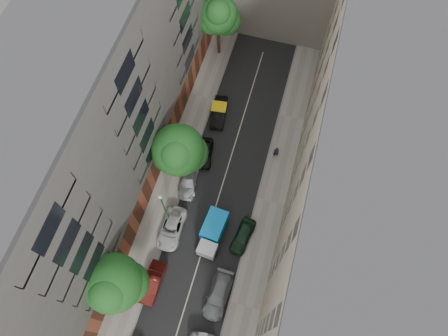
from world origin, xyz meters
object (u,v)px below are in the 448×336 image
(car_left_5, at_px, (219,112))
(car_right_1, at_px, (218,295))
(car_left_3, at_px, (189,180))
(tree_near, at_px, (114,285))
(car_left_1, at_px, (153,282))
(car_left_2, at_px, (172,228))
(car_right_2, at_px, (243,236))
(tree_mid, at_px, (179,152))
(tree_far, at_px, (219,17))
(car_left_4, at_px, (205,153))
(pedestrian, at_px, (276,152))
(tarp_truck, at_px, (212,233))
(lamp_post, at_px, (164,207))

(car_left_5, relative_size, car_right_1, 0.92)
(car_left_3, xyz_separation_m, tree_near, (-2.07, -12.78, 4.72))
(car_left_1, bearing_deg, car_left_2, 90.90)
(tree_near, bearing_deg, car_right_2, 42.10)
(car_left_5, bearing_deg, car_right_1, -81.43)
(car_left_5, bearing_deg, tree_mid, -108.84)
(tree_near, bearing_deg, car_left_1, 37.31)
(tree_far, bearing_deg, car_left_1, -86.62)
(car_left_1, distance_m, car_left_4, 14.82)
(tree_mid, xyz_separation_m, pedestrian, (9.26, 4.78, -4.03))
(car_left_1, relative_size, car_right_2, 1.06)
(tree_far, bearing_deg, car_right_1, -74.24)
(car_left_3, relative_size, car_right_2, 1.15)
(car_left_3, height_order, tree_mid, tree_mid)
(car_right_2, bearing_deg, tarp_truck, -158.66)
(tree_near, height_order, lamp_post, tree_near)
(tarp_truck, bearing_deg, tree_near, -123.58)
(car_left_3, bearing_deg, tree_far, 85.72)
(car_left_4, relative_size, car_right_1, 0.81)
(car_left_4, xyz_separation_m, pedestrian, (7.56, 2.08, 0.40))
(car_right_1, height_order, car_right_2, car_right_1)
(car_left_1, bearing_deg, car_left_4, 87.81)
(car_left_1, height_order, car_right_1, car_left_1)
(car_left_5, height_order, tree_mid, tree_mid)
(tarp_truck, height_order, car_left_4, tarp_truck)
(car_left_2, distance_m, car_left_5, 14.82)
(car_left_5, bearing_deg, car_left_1, -99.47)
(car_left_1, distance_m, car_left_2, 5.60)
(car_left_5, xyz_separation_m, tree_far, (-2.54, 9.04, 5.44))
(car_left_1, bearing_deg, tree_near, -141.79)
(car_left_1, bearing_deg, lamp_post, 96.21)
(tree_near, relative_size, lamp_post, 1.15)
(tree_far, xyz_separation_m, lamp_post, (1.14, -22.98, -1.76))
(car_right_2, height_order, lamp_post, lamp_post)
(car_left_1, distance_m, tree_mid, 12.90)
(tarp_truck, height_order, car_left_1, tarp_truck)
(car_left_1, distance_m, car_left_5, 20.42)
(car_left_1, distance_m, car_left_3, 11.20)
(car_left_4, bearing_deg, tree_far, 90.34)
(tarp_truck, relative_size, car_right_2, 1.25)
(car_left_1, relative_size, car_left_5, 0.97)
(car_left_4, bearing_deg, car_right_2, -60.84)
(tarp_truck, xyz_separation_m, car_left_3, (-4.20, 5.05, -0.56))
(pedestrian, bearing_deg, car_left_2, 36.18)
(car_left_2, relative_size, tree_mid, 0.61)
(tree_mid, distance_m, pedestrian, 11.17)
(car_left_5, xyz_separation_m, car_right_2, (6.40, -13.60, -0.04))
(car_left_1, relative_size, car_left_4, 1.10)
(car_left_3, height_order, tree_near, tree_near)
(car_left_3, height_order, lamp_post, lamp_post)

